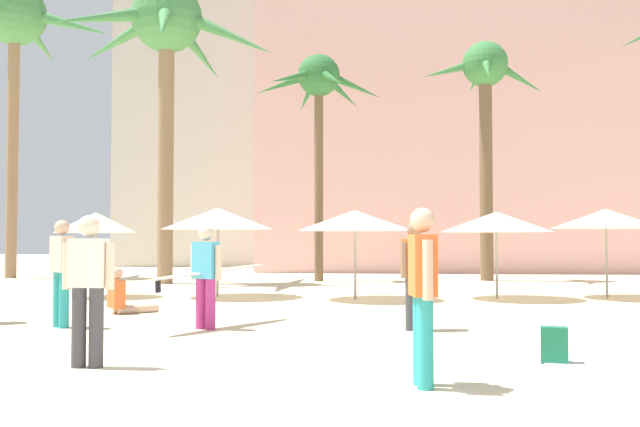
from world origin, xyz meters
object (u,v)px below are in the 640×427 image
at_px(person_near_right, 423,288).
at_px(person_far_left, 415,271).
at_px(palm_tree_center, 319,92).
at_px(cafe_umbrella_6, 96,223).
at_px(palm_tree_far_left, 485,91).
at_px(beach_towel, 614,361).
at_px(palm_tree_right, 166,37).
at_px(person_far_right, 207,272).
at_px(cafe_umbrella_3, 218,219).
at_px(cafe_umbrella_5, 496,222).
at_px(person_mid_center, 61,268).
at_px(person_mid_right, 124,297).
at_px(person_near_left, 88,284).
at_px(cafe_umbrella_4, 355,220).
at_px(palm_tree_far_right, 14,29).
at_px(cafe_umbrella_1, 606,219).
at_px(backpack, 554,346).

relative_size(person_near_right, person_far_left, 1.02).
height_order(palm_tree_center, cafe_umbrella_6, palm_tree_center).
distance_m(palm_tree_far_left, beach_towel, 17.83).
xyz_separation_m(palm_tree_right, person_far_right, (4.15, -11.25, -7.18)).
height_order(cafe_umbrella_3, cafe_umbrella_5, cafe_umbrella_3).
bearing_deg(beach_towel, person_far_left, 128.27).
bearing_deg(cafe_umbrella_6, person_near_right, -53.85).
xyz_separation_m(cafe_umbrella_3, person_mid_center, (-1.17, -6.18, -0.99)).
distance_m(palm_tree_right, beach_towel, 18.76).
xyz_separation_m(person_far_right, person_mid_right, (-2.14, 2.12, -0.59)).
bearing_deg(cafe_umbrella_6, person_near_left, -68.26).
height_order(cafe_umbrella_4, person_far_right, cafe_umbrella_4).
bearing_deg(person_far_right, palm_tree_right, 45.37).
relative_size(cafe_umbrella_3, person_near_right, 1.61).
relative_size(palm_tree_far_right, person_mid_right, 11.87).
height_order(cafe_umbrella_1, person_near_left, cafe_umbrella_1).
distance_m(cafe_umbrella_3, person_far_right, 6.30).
distance_m(cafe_umbrella_3, person_near_left, 9.69).
distance_m(cafe_umbrella_4, cafe_umbrella_5, 3.42).
height_order(palm_tree_far_right, backpack, palm_tree_far_right).
height_order(cafe_umbrella_3, cafe_umbrella_4, cafe_umbrella_3).
xyz_separation_m(palm_tree_right, cafe_umbrella_3, (2.94, -5.15, -6.14)).
bearing_deg(person_near_right, cafe_umbrella_6, 118.81).
distance_m(cafe_umbrella_6, person_mid_right, 4.56).
height_order(beach_towel, person_near_right, person_near_right).
bearing_deg(cafe_umbrella_3, palm_tree_right, 119.68).
bearing_deg(person_near_left, palm_tree_center, -3.34).
height_order(palm_tree_center, beach_towel, palm_tree_center).
relative_size(palm_tree_right, person_far_right, 3.65).
xyz_separation_m(palm_tree_far_left, cafe_umbrella_1, (1.77, -7.27, -4.72)).
xyz_separation_m(palm_tree_far_right, person_far_right, (10.86, -14.11, -8.45)).
relative_size(cafe_umbrella_3, person_mid_center, 1.60).
xyz_separation_m(cafe_umbrella_1, person_far_right, (-8.34, -6.56, -1.04)).
relative_size(palm_tree_far_left, backpack, 20.04).
bearing_deg(cafe_umbrella_5, cafe_umbrella_3, 179.93).
relative_size(beach_towel, person_mid_right, 1.82).
relative_size(palm_tree_far_left, cafe_umbrella_4, 3.05).
distance_m(palm_tree_far_right, person_near_right, 24.60).
distance_m(cafe_umbrella_3, cafe_umbrella_5, 6.83).
distance_m(person_mid_right, person_near_left, 5.90).
xyz_separation_m(cafe_umbrella_5, person_mid_center, (-8.00, -6.18, -0.90)).
xyz_separation_m(cafe_umbrella_1, cafe_umbrella_5, (-2.72, -0.47, -0.08)).
height_order(cafe_umbrella_4, person_far_left, cafe_umbrella_4).
relative_size(person_far_right, person_mid_right, 2.90).
height_order(cafe_umbrella_1, person_far_left, cafe_umbrella_1).
relative_size(cafe_umbrella_4, person_far_right, 1.02).
bearing_deg(palm_tree_right, cafe_umbrella_4, -41.36).
xyz_separation_m(cafe_umbrella_5, person_far_right, (-5.61, -6.09, -0.95)).
bearing_deg(palm_tree_center, palm_tree_right, -160.07).
bearing_deg(cafe_umbrella_6, beach_towel, -41.30).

